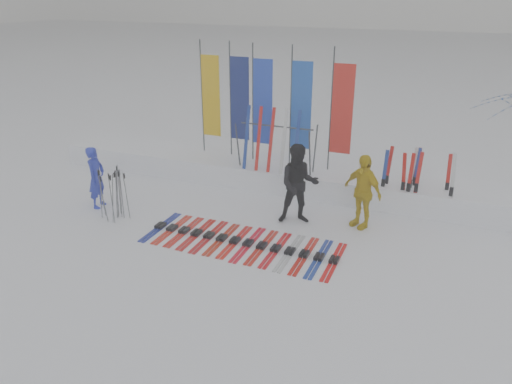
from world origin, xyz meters
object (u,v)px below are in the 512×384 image
at_px(person_blue, 96,177).
at_px(ski_row, 243,242).
at_px(person_black, 299,184).
at_px(ski_rack, 276,141).
at_px(person_yellow, 362,191).

bearing_deg(person_blue, ski_row, -106.04).
xyz_separation_m(person_black, ski_rack, (-1.18, 1.68, 0.44)).
relative_size(person_blue, person_black, 0.82).
height_order(person_black, person_yellow, person_black).
bearing_deg(ski_row, person_yellow, 40.35).
xyz_separation_m(person_yellow, ski_row, (-2.16, -1.84, -0.83)).
bearing_deg(ski_rack, ski_row, -82.50).
distance_m(ski_row, ski_rack, 3.48).
xyz_separation_m(person_yellow, ski_rack, (-2.58, 1.35, 0.51)).
height_order(person_blue, ski_rack, ski_rack).
height_order(person_blue, person_black, person_black).
bearing_deg(person_blue, ski_rack, -63.60).
bearing_deg(person_blue, person_yellow, -87.46).
distance_m(person_blue, ski_row, 4.24).
distance_m(person_blue, ski_rack, 4.66).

